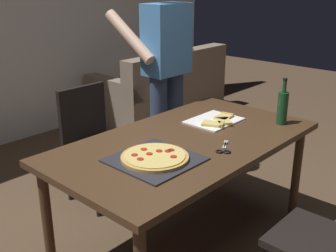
{
  "coord_description": "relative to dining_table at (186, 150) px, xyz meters",
  "views": [
    {
      "loc": [
        -1.81,
        -1.51,
        1.69
      ],
      "look_at": [
        0.0,
        0.15,
        0.8
      ],
      "focal_mm": 44.14,
      "sensor_mm": 36.0,
      "label": 1
    }
  ],
  "objects": [
    {
      "name": "ground_plane",
      "position": [
        0.0,
        0.0,
        -0.68
      ],
      "size": [
        12.0,
        12.0,
        0.0
      ],
      "primitive_type": "plane",
      "color": "brown"
    },
    {
      "name": "dining_table",
      "position": [
        0.0,
        0.0,
        0.0
      ],
      "size": [
        1.7,
        0.94,
        0.75
      ],
      "color": "#4C331E",
      "rests_on": "ground_plane"
    },
    {
      "name": "chair_near_camera",
      "position": [
        -0.0,
        -0.95,
        -0.17
      ],
      "size": [
        0.42,
        0.42,
        0.9
      ],
      "color": "black",
      "rests_on": "ground_plane"
    },
    {
      "name": "chair_far_side",
      "position": [
        0.0,
        0.95,
        -0.17
      ],
      "size": [
        0.42,
        0.42,
        0.9
      ],
      "color": "black",
      "rests_on": "ground_plane"
    },
    {
      "name": "couch",
      "position": [
        1.9,
        1.99,
        -0.37
      ],
      "size": [
        1.71,
        0.87,
        0.85
      ],
      "color": "gray",
      "rests_on": "ground_plane"
    },
    {
      "name": "person_serving_pizza",
      "position": [
        0.61,
        0.73,
        0.32
      ],
      "size": [
        0.55,
        0.54,
        1.75
      ],
      "color": "#38476B",
      "rests_on": "ground_plane"
    },
    {
      "name": "pepperoni_pizza_on_tray",
      "position": [
        -0.35,
        -0.08,
        0.09
      ],
      "size": [
        0.43,
        0.43,
        0.04
      ],
      "color": "#2D2D33",
      "rests_on": "dining_table"
    },
    {
      "name": "pizza_slices_on_towel",
      "position": [
        0.39,
        0.05,
        0.08
      ],
      "size": [
        0.36,
        0.3,
        0.03
      ],
      "color": "white",
      "rests_on": "dining_table"
    },
    {
      "name": "wine_bottle",
      "position": [
        0.65,
        -0.29,
        0.19
      ],
      "size": [
        0.07,
        0.07,
        0.32
      ],
      "color": "#194723",
      "rests_on": "dining_table"
    },
    {
      "name": "kitchen_scissors",
      "position": [
        0.02,
        -0.27,
        0.08
      ],
      "size": [
        0.19,
        0.14,
        0.01
      ],
      "color": "silver",
      "rests_on": "dining_table"
    }
  ]
}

